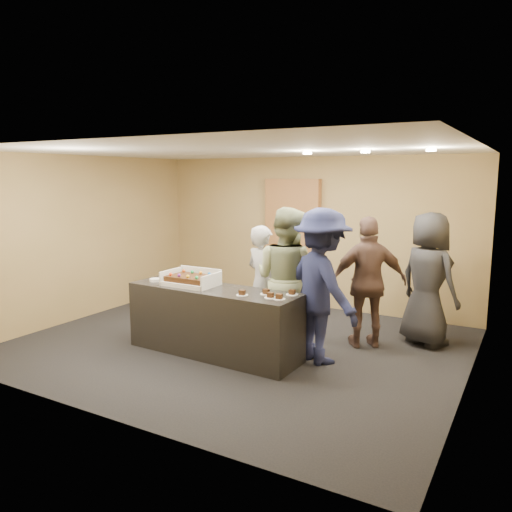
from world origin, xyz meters
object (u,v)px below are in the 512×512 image
Objects in this scene: sheet_cake at (191,278)px; person_dark_suit at (428,279)px; serving_counter at (214,321)px; person_brown_extra at (368,282)px; person_navy_man at (322,286)px; cake_box at (192,281)px; storage_cabinet at (292,243)px; plate_stack at (155,280)px; person_sage_man at (286,279)px; person_server_grey at (262,283)px.

sheet_cake is 3.30m from person_dark_suit.
person_brown_extra is (1.69, 1.30, 0.46)m from serving_counter.
person_navy_man reaches higher than sheet_cake.
sheet_cake is (-0.00, -0.03, 0.05)m from cake_box.
cake_box is 2.42m from person_brown_extra.
serving_counter is at bearing -85.57° from storage_cabinet.
plate_stack is 0.08× the size of person_dark_suit.
serving_counter is at bearing 49.71° from person_sage_man.
person_brown_extra is (2.65, 1.35, -0.01)m from plate_stack.
person_dark_suit is at bearing 29.00° from plate_stack.
person_navy_man is at bearing 14.69° from sheet_cake.
storage_cabinet is 1.18× the size of person_sage_man.
person_sage_man is at bearing 64.46° from person_dark_suit.
person_brown_extra is (1.92, -1.58, -0.24)m from storage_cabinet.
cake_box is at bearing 37.81° from person_sage_man.
storage_cabinet is 3.02m from plate_stack.
person_sage_man is 1.07× the size of person_brown_extra.
storage_cabinet is at bearing -24.25° from person_navy_man.
person_sage_man is 0.64m from person_navy_man.
serving_counter is 1.06m from plate_stack.
person_sage_man is at bearing 22.77° from plate_stack.
person_server_grey is 0.86× the size of person_sage_man.
person_sage_man reaches higher than person_brown_extra.
person_server_grey is at bearing 54.22° from person_dark_suit.
person_dark_suit reaches higher than plate_stack.
serving_counter is 15.30× the size of plate_stack.
person_sage_man is 1.14m from person_brown_extra.
person_sage_man is at bearing 44.12° from serving_counter.
serving_counter is 1.22× the size of person_navy_man.
plate_stack is at bearing -6.40° from person_brown_extra.
person_sage_man is at bearing 30.96° from sheet_cake.
sheet_cake is 0.31× the size of person_sage_man.
person_server_grey is at bearing 12.68° from person_navy_man.
serving_counter is 1.23× the size of person_sage_man.
sheet_cake is 2.44m from person_brown_extra.
storage_cabinet is at bearing 75.96° from plate_stack.
storage_cabinet is 3.86× the size of sheet_cake.
plate_stack is 2.97m from person_brown_extra.
sheet_cake is at bearing 4.47° from plate_stack.
person_dark_suit is (2.11, 0.96, 0.10)m from person_server_grey.
cake_box is 0.36× the size of person_navy_man.
storage_cabinet reaches higher than person_brown_extra.
person_dark_suit is (1.65, 1.14, -0.04)m from person_sage_man.
person_sage_man is 0.99× the size of person_navy_man.
person_server_grey is (0.27, 0.84, 0.39)m from serving_counter.
person_navy_man is 1.71m from person_dark_suit.
cake_box is 0.06m from sheet_cake.
serving_counter is at bearing -4.04° from cake_box.
person_brown_extra reaches higher than plate_stack.
serving_counter is 4.00× the size of sheet_cake.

